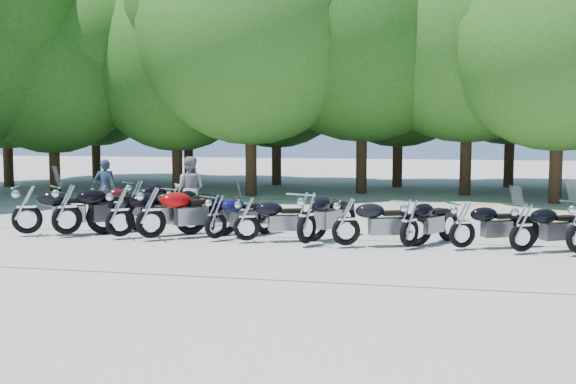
% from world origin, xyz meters
% --- Properties ---
extents(ground, '(90.00, 90.00, 0.00)m').
position_xyz_m(ground, '(0.00, 0.00, 0.00)').
color(ground, '#99958A').
rests_on(ground, ground).
extents(tree_0, '(7.50, 7.50, 9.21)m').
position_xyz_m(tree_0, '(-15.42, 12.98, 5.45)').
color(tree_0, '#3A2614').
rests_on(tree_0, ground).
extents(tree_1, '(6.97, 6.97, 8.55)m').
position_xyz_m(tree_1, '(-12.04, 11.24, 5.06)').
color(tree_1, '#3A2614').
rests_on(tree_1, ground).
extents(tree_2, '(7.31, 7.31, 8.97)m').
position_xyz_m(tree_2, '(-7.25, 12.84, 5.31)').
color(tree_2, '#3A2614').
rests_on(tree_2, ground).
extents(tree_3, '(8.70, 8.70, 10.67)m').
position_xyz_m(tree_3, '(-3.57, 11.24, 6.32)').
color(tree_3, '#3A2614').
rests_on(tree_3, ground).
extents(tree_4, '(9.13, 9.13, 11.20)m').
position_xyz_m(tree_4, '(0.54, 13.09, 6.64)').
color(tree_4, '#3A2614').
rests_on(tree_4, ground).
extents(tree_5, '(9.04, 9.04, 11.10)m').
position_xyz_m(tree_5, '(4.61, 13.20, 6.57)').
color(tree_5, '#3A2614').
rests_on(tree_5, ground).
extents(tree_6, '(8.00, 8.00, 9.82)m').
position_xyz_m(tree_6, '(7.55, 10.82, 5.81)').
color(tree_6, '#3A2614').
rests_on(tree_6, ground).
extents(tree_9, '(7.59, 7.59, 9.32)m').
position_xyz_m(tree_9, '(-13.53, 17.59, 5.52)').
color(tree_9, '#3A2614').
rests_on(tree_9, ground).
extents(tree_10, '(7.78, 7.78, 9.55)m').
position_xyz_m(tree_10, '(-8.29, 16.97, 5.66)').
color(tree_10, '#3A2614').
rests_on(tree_10, ground).
extents(tree_11, '(7.56, 7.56, 9.28)m').
position_xyz_m(tree_11, '(-3.76, 16.43, 5.49)').
color(tree_11, '#3A2614').
rests_on(tree_11, ground).
extents(tree_12, '(7.88, 7.88, 9.67)m').
position_xyz_m(tree_12, '(1.80, 16.47, 5.72)').
color(tree_12, '#3A2614').
rests_on(tree_12, ground).
extents(tree_13, '(8.31, 8.31, 10.20)m').
position_xyz_m(tree_13, '(6.69, 17.47, 6.04)').
color(tree_13, '#3A2614').
rests_on(tree_13, ground).
extents(motorcycle_0, '(2.59, 1.73, 1.41)m').
position_xyz_m(motorcycle_0, '(-6.19, 0.33, 0.71)').
color(motorcycle_0, black).
rests_on(motorcycle_0, ground).
extents(motorcycle_1, '(2.33, 2.37, 1.44)m').
position_xyz_m(motorcycle_1, '(-5.20, 0.45, 0.72)').
color(motorcycle_1, black).
rests_on(motorcycle_1, ground).
extents(motorcycle_2, '(2.36, 2.07, 1.37)m').
position_xyz_m(motorcycle_2, '(-3.81, 0.44, 0.68)').
color(motorcycle_2, black).
rests_on(motorcycle_2, ground).
extents(motorcycle_3, '(2.44, 2.18, 1.42)m').
position_xyz_m(motorcycle_3, '(-3.01, 0.36, 0.71)').
color(motorcycle_3, '#990507').
rests_on(motorcycle_3, ground).
extents(motorcycle_4, '(1.74, 2.16, 1.22)m').
position_xyz_m(motorcycle_4, '(-1.53, 0.66, 0.61)').
color(motorcycle_4, '#0D0C38').
rests_on(motorcycle_4, ground).
extents(motorcycle_5, '(2.20, 1.40, 1.19)m').
position_xyz_m(motorcycle_5, '(-0.75, 0.54, 0.60)').
color(motorcycle_5, black).
rests_on(motorcycle_5, ground).
extents(motorcycle_6, '(1.59, 2.52, 1.37)m').
position_xyz_m(motorcycle_6, '(0.66, 0.40, 0.69)').
color(motorcycle_6, black).
rests_on(motorcycle_6, ground).
extents(motorcycle_7, '(2.30, 1.42, 1.25)m').
position_xyz_m(motorcycle_7, '(1.54, 0.37, 0.62)').
color(motorcycle_7, black).
rests_on(motorcycle_7, ground).
extents(motorcycle_8, '(1.73, 2.19, 1.23)m').
position_xyz_m(motorcycle_8, '(2.89, 0.53, 0.61)').
color(motorcycle_8, black).
rests_on(motorcycle_8, ground).
extents(motorcycle_9, '(2.16, 1.47, 1.18)m').
position_xyz_m(motorcycle_9, '(4.00, 0.62, 0.59)').
color(motorcycle_9, black).
rests_on(motorcycle_9, ground).
extents(motorcycle_10, '(2.17, 1.60, 1.20)m').
position_xyz_m(motorcycle_10, '(5.19, 0.39, 0.60)').
color(motorcycle_10, black).
rests_on(motorcycle_10, ground).
extents(motorcycle_12, '(2.13, 1.41, 1.16)m').
position_xyz_m(motorcycle_12, '(-5.84, 3.32, 0.58)').
color(motorcycle_12, '#400811').
rests_on(motorcycle_12, ground).
extents(motorcycle_13, '(2.03, 2.21, 1.31)m').
position_xyz_m(motorcycle_13, '(-4.74, 3.32, 0.65)').
color(motorcycle_13, black).
rests_on(motorcycle_13, ground).
extents(motorcycle_14, '(1.48, 2.09, 1.15)m').
position_xyz_m(motorcycle_14, '(-3.50, 3.07, 0.57)').
color(motorcycle_14, black).
rests_on(motorcycle_14, ground).
extents(rider_0, '(0.73, 0.61, 1.70)m').
position_xyz_m(rider_0, '(-6.12, 4.19, 0.85)').
color(rider_0, '#1A2838').
rests_on(rider_0, ground).
extents(rider_1, '(0.95, 0.77, 1.83)m').
position_xyz_m(rider_1, '(-3.35, 3.82, 0.91)').
color(rider_1, gray).
rests_on(rider_1, ground).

